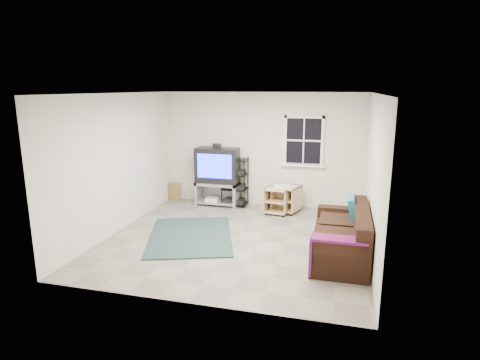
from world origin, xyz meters
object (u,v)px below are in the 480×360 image
(side_table_right, at_px, (287,197))
(av_rack, at_px, (235,185))
(sofa, at_px, (343,238))
(tv_unit, at_px, (217,172))
(side_table_left, at_px, (278,200))

(side_table_right, bearing_deg, av_rack, 172.38)
(sofa, bearing_deg, av_rack, 136.08)
(av_rack, height_order, sofa, av_rack)
(side_table_right, relative_size, sofa, 0.35)
(av_rack, relative_size, sofa, 0.60)
(tv_unit, height_order, side_table_right, tv_unit)
(sofa, bearing_deg, tv_unit, 140.96)
(tv_unit, bearing_deg, sofa, -39.04)
(side_table_left, bearing_deg, tv_unit, 169.08)
(av_rack, bearing_deg, sofa, -43.92)
(av_rack, bearing_deg, tv_unit, -174.49)
(side_table_right, bearing_deg, sofa, -60.98)
(side_table_left, bearing_deg, side_table_right, 41.36)
(side_table_right, distance_m, sofa, 2.52)
(tv_unit, bearing_deg, side_table_left, -10.92)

